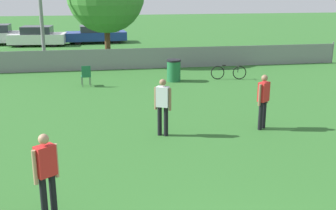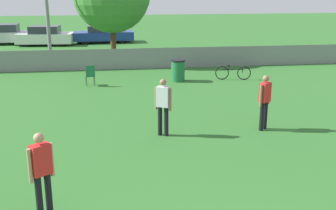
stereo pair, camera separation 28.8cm
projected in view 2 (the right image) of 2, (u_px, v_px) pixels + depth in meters
fence_backline at (142, 59)px, 22.43m from camera, size 22.67×0.07×1.21m
player_receiver_white at (163, 104)px, 12.34m from camera, size 0.47×0.36×1.73m
player_thrower_red at (265, 99)px, 12.83m from camera, size 0.43×0.39×1.73m
player_defender_red at (42, 170)px, 7.93m from camera, size 0.44×0.39×1.73m
folding_chair_sideline at (90, 74)px, 18.60m from camera, size 0.46×0.46×0.94m
bicycle_sideline at (233, 73)px, 19.89m from camera, size 1.67×0.46×0.69m
trash_bin at (178, 70)px, 19.54m from camera, size 0.66×0.66×1.01m
parked_car_silver at (3, 34)px, 31.72m from camera, size 4.48×1.83×1.49m
parked_car_white at (45, 36)px, 31.15m from camera, size 4.18×2.16×1.42m
parked_car_blue at (103, 34)px, 32.57m from camera, size 4.68×2.15×1.33m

